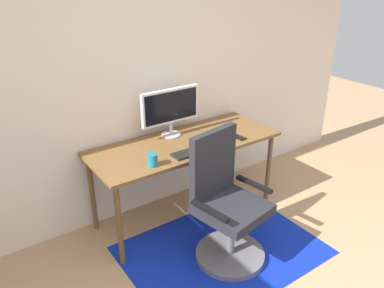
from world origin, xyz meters
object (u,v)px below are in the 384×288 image
(keyboard, at_px, (196,151))
(cell_phone, at_px, (239,137))
(monitor, at_px, (170,108))
(computer_mouse, at_px, (226,142))
(office_chair, at_px, (226,211))
(coffee_cup, at_px, (152,160))
(desk, at_px, (185,149))

(keyboard, bearing_deg, cell_phone, 1.65)
(monitor, bearing_deg, cell_phone, -40.44)
(monitor, height_order, computer_mouse, monitor)
(cell_phone, distance_m, office_chair, 0.76)
(keyboard, xyz_separation_m, cell_phone, (0.49, 0.01, -0.00))
(keyboard, height_order, coffee_cup, coffee_cup)
(desk, height_order, office_chair, office_chair)
(desk, relative_size, office_chair, 1.61)
(desk, relative_size, coffee_cup, 16.89)
(office_chair, bearing_deg, monitor, 77.88)
(keyboard, distance_m, coffee_cup, 0.42)
(keyboard, xyz_separation_m, computer_mouse, (0.31, -0.01, 0.01))
(monitor, height_order, keyboard, monitor)
(cell_phone, xyz_separation_m, office_chair, (-0.50, -0.45, -0.34))
(desk, distance_m, monitor, 0.39)
(coffee_cup, height_order, office_chair, office_chair)
(coffee_cup, distance_m, cell_phone, 0.91)
(desk, distance_m, coffee_cup, 0.53)
(cell_phone, bearing_deg, office_chair, -144.15)
(computer_mouse, distance_m, office_chair, 0.64)
(desk, bearing_deg, computer_mouse, -40.50)
(keyboard, bearing_deg, office_chair, -92.50)
(desk, bearing_deg, coffee_cup, -153.55)
(cell_phone, bearing_deg, desk, 149.20)
(computer_mouse, height_order, office_chair, office_chair)
(computer_mouse, bearing_deg, keyboard, 177.89)
(desk, bearing_deg, cell_phone, -24.77)
(computer_mouse, relative_size, office_chair, 0.10)
(keyboard, distance_m, office_chair, 0.56)
(keyboard, distance_m, cell_phone, 0.49)
(monitor, relative_size, computer_mouse, 5.50)
(keyboard, bearing_deg, desk, 80.18)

